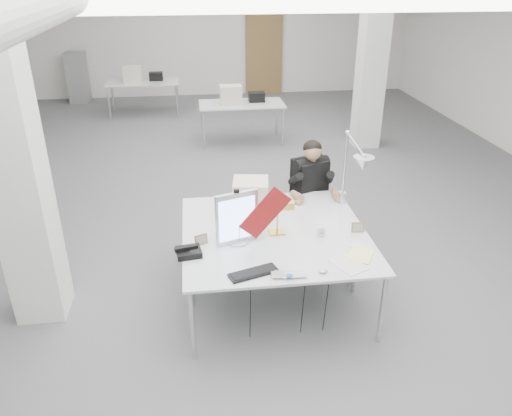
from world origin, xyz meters
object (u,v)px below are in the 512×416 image
(laptop, at_px, (289,278))
(desk_phone, at_px, (189,252))
(seated_person, at_px, (311,177))
(desk_main, at_px, (283,257))
(architect_lamp, at_px, (352,175))
(office_chair, at_px, (309,202))
(bankers_lamp, at_px, (277,218))
(beige_monitor, at_px, (251,196))
(monitor, at_px, (237,218))

(laptop, relative_size, desk_phone, 1.34)
(seated_person, bearing_deg, desk_phone, -157.29)
(desk_main, relative_size, desk_phone, 8.12)
(desk_main, xyz_separation_m, architect_lamp, (0.85, 0.77, 0.44))
(desk_main, bearing_deg, office_chair, 68.25)
(bankers_lamp, bearing_deg, seated_person, 61.52)
(desk_main, bearing_deg, seated_person, 67.56)
(office_chair, distance_m, desk_phone, 1.99)
(bankers_lamp, height_order, architect_lamp, architect_lamp)
(seated_person, bearing_deg, beige_monitor, -167.38)
(architect_lamp, bearing_deg, desk_main, -154.15)
(desk_main, relative_size, monitor, 3.49)
(office_chair, bearing_deg, laptop, -127.70)
(office_chair, bearing_deg, architect_lamp, -89.96)
(seated_person, height_order, bankers_lamp, seated_person)
(desk_main, xyz_separation_m, beige_monitor, (-0.18, 0.95, 0.19))
(desk_main, height_order, architect_lamp, architect_lamp)
(bankers_lamp, bearing_deg, laptop, -91.29)
(laptop, height_order, architect_lamp, architect_lamp)
(desk_main, height_order, desk_phone, desk_phone)
(bankers_lamp, xyz_separation_m, desk_phone, (-0.86, -0.30, -0.14))
(desk_main, xyz_separation_m, office_chair, (0.59, 1.49, -0.18))
(seated_person, height_order, architect_lamp, architect_lamp)
(architect_lamp, bearing_deg, laptop, -143.33)
(office_chair, height_order, beige_monitor, office_chair)
(seated_person, distance_m, laptop, 1.91)
(seated_person, relative_size, beige_monitor, 2.20)
(monitor, relative_size, beige_monitor, 1.41)
(desk_main, xyz_separation_m, seated_person, (0.59, 1.44, 0.16))
(desk_main, xyz_separation_m, laptop, (-0.01, -0.37, 0.02))
(seated_person, relative_size, bankers_lamp, 2.36)
(desk_phone, bearing_deg, office_chair, 35.17)
(architect_lamp, bearing_deg, monitor, -175.29)
(office_chair, distance_m, bankers_lamp, 1.26)
(monitor, xyz_separation_m, desk_phone, (-0.46, -0.17, -0.23))
(seated_person, xyz_separation_m, desk_phone, (-1.43, -1.31, -0.12))
(laptop, bearing_deg, monitor, 122.90)
(seated_person, distance_m, bankers_lamp, 1.17)
(architect_lamp, bearing_deg, desk_phone, -175.43)
(laptop, bearing_deg, office_chair, 75.65)
(laptop, xyz_separation_m, desk_phone, (-0.83, 0.49, 0.02))
(bankers_lamp, xyz_separation_m, beige_monitor, (-0.20, 0.53, 0.00))
(desk_main, relative_size, laptop, 6.05)
(desk_main, distance_m, monitor, 0.55)
(monitor, bearing_deg, bankers_lamp, -1.36)
(monitor, bearing_deg, office_chair, 32.25)
(bankers_lamp, xyz_separation_m, architect_lamp, (0.83, 0.35, 0.25))
(desk_phone, bearing_deg, architect_lamp, 12.62)
(bankers_lamp, bearing_deg, office_chair, 62.68)
(beige_monitor, bearing_deg, office_chair, 43.51)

